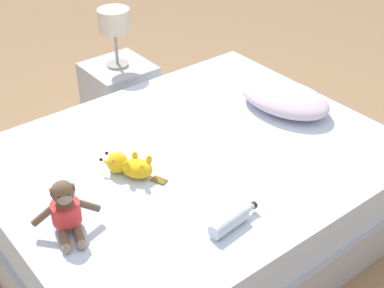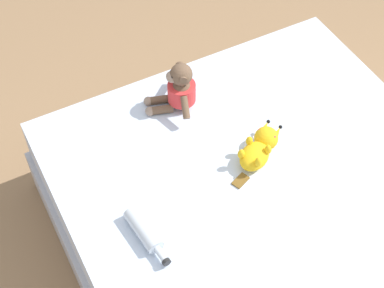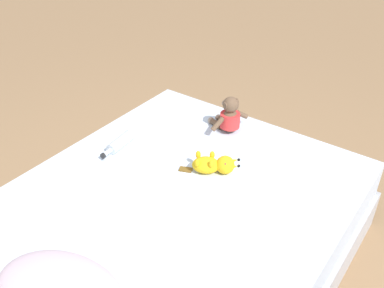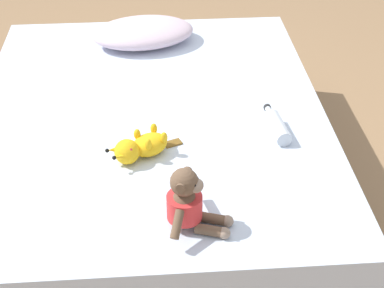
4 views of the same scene
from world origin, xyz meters
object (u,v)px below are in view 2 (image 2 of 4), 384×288
bed (288,254)px  plush_yellow_creature (259,148)px  plush_monkey (179,90)px  glass_bottle (145,231)px

bed → plush_yellow_creature: bearing=-97.4°
bed → plush_monkey: bearing=-81.1°
plush_monkey → plush_yellow_creature: 0.44m
bed → plush_yellow_creature: plush_yellow_creature is taller
plush_monkey → bed: bearing=98.9°
bed → glass_bottle: size_ratio=7.57×
bed → glass_bottle: bearing=-22.2°
bed → plush_yellow_creature: (-0.04, -0.34, 0.29)m
plush_monkey → glass_bottle: (0.41, 0.53, -0.06)m
bed → plush_monkey: size_ratio=7.07×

